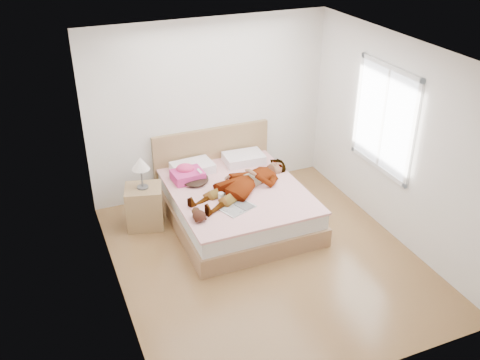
{
  "coord_description": "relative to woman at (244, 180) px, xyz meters",
  "views": [
    {
      "loc": [
        -2.38,
        -4.89,
        4.1
      ],
      "look_at": [
        0.0,
        0.85,
        0.7
      ],
      "focal_mm": 40.0,
      "sensor_mm": 36.0,
      "label": 1
    }
  ],
  "objects": [
    {
      "name": "woman",
      "position": [
        0.0,
        0.0,
        0.0
      ],
      "size": [
        1.83,
        1.31,
        0.24
      ],
      "primitive_type": "imported",
      "rotation": [
        0.0,
        0.0,
        -1.14
      ],
      "color": "silver",
      "rests_on": "bed"
    },
    {
      "name": "room_shell",
      "position": [
        1.68,
        -0.65,
        0.87
      ],
      "size": [
        4.0,
        4.0,
        4.0
      ],
      "color": "white",
      "rests_on": "ground"
    },
    {
      "name": "nightstand",
      "position": [
        -1.31,
        0.38,
        -0.28
      ],
      "size": [
        0.58,
        0.54,
        1.05
      ],
      "color": "brown",
      "rests_on": "ground"
    },
    {
      "name": "magazine",
      "position": [
        -0.28,
        -0.46,
        -0.11
      ],
      "size": [
        0.49,
        0.41,
        0.02
      ],
      "color": "white",
      "rests_on": "bed"
    },
    {
      "name": "coffee_mug",
      "position": [
        -0.39,
        -0.16,
        -0.07
      ],
      "size": [
        0.12,
        0.1,
        0.09
      ],
      "color": "white",
      "rests_on": "bed"
    },
    {
      "name": "plush_toy",
      "position": [
        -0.83,
        -0.53,
        -0.05
      ],
      "size": [
        0.18,
        0.26,
        0.14
      ],
      "color": "black",
      "rests_on": "bed"
    },
    {
      "name": "phone",
      "position": [
        -0.5,
        0.4,
        0.05
      ],
      "size": [
        0.07,
        0.09,
        0.05
      ],
      "primitive_type": "cube",
      "rotation": [
        0.44,
        0.0,
        0.43
      ],
      "color": "silver",
      "rests_on": "bed"
    },
    {
      "name": "towel",
      "position": [
        -0.64,
        0.52,
        -0.03
      ],
      "size": [
        0.45,
        0.38,
        0.22
      ],
      "color": "#D63A8B",
      "rests_on": "bed"
    },
    {
      "name": "bed",
      "position": [
        -0.1,
        0.09,
        -0.35
      ],
      "size": [
        1.8,
        2.08,
        1.0
      ],
      "color": "olive",
      "rests_on": "ground"
    },
    {
      "name": "ground",
      "position": [
        -0.1,
        -0.95,
        -0.63
      ],
      "size": [
        4.0,
        4.0,
        0.0
      ],
      "primitive_type": "plane",
      "color": "#57381B",
      "rests_on": "ground"
    },
    {
      "name": "hair",
      "position": [
        -0.57,
        0.45,
        -0.08
      ],
      "size": [
        0.45,
        0.53,
        0.07
      ],
      "primitive_type": "ellipsoid",
      "rotation": [
        0.0,
        0.0,
        -0.09
      ],
      "color": "black",
      "rests_on": "bed"
    }
  ]
}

